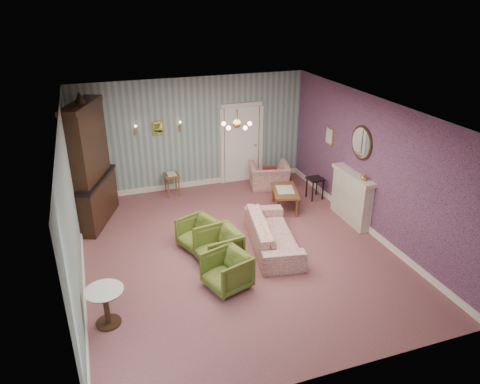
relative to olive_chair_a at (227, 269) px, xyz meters
name	(u,v)px	position (x,y,z in m)	size (l,w,h in m)	color
floor	(237,250)	(0.57, 1.12, -0.36)	(7.00, 7.00, 0.00)	#854D51
ceiling	(237,110)	(0.57, 1.12, 2.54)	(7.00, 7.00, 0.00)	white
wall_back	(193,134)	(0.57, 4.62, 1.09)	(6.00, 6.00, 0.00)	slate
wall_front	(327,290)	(0.57, -2.38, 1.09)	(6.00, 6.00, 0.00)	slate
wall_left	(71,208)	(-2.43, 1.12, 1.09)	(7.00, 7.00, 0.00)	slate
wall_right	(372,166)	(3.57, 1.12, 1.09)	(7.00, 7.00, 0.00)	slate
wall_right_floral	(371,167)	(3.55, 1.12, 1.09)	(7.00, 7.00, 0.00)	#A95472
door	(241,143)	(1.87, 4.58, 0.72)	(1.12, 0.12, 2.16)	white
olive_chair_a	(227,269)	(0.00, 0.00, 0.00)	(0.71, 0.66, 0.73)	#516121
olive_chair_b	(218,246)	(0.08, 0.78, 0.02)	(0.76, 0.71, 0.78)	#516121
olive_chair_c	(197,232)	(-0.15, 1.51, -0.02)	(0.67, 0.63, 0.69)	#516121
sofa_chintz	(273,229)	(1.31, 1.01, 0.05)	(2.14, 0.62, 0.84)	#963C47
wingback_chair	(269,172)	(2.39, 3.85, 0.08)	(1.02, 0.66, 0.89)	#963C47
dresser	(88,161)	(-2.08, 3.37, 1.09)	(0.60, 1.74, 2.91)	black
fireplace	(351,197)	(3.43, 1.52, 0.22)	(0.30, 1.40, 1.16)	beige
mantel_vase	(364,177)	(3.41, 1.12, 0.87)	(0.15, 0.15, 0.15)	gold
oval_mirror	(361,143)	(3.53, 1.52, 1.49)	(0.04, 0.76, 0.84)	white
framed_print	(330,136)	(3.54, 2.87, 1.24)	(0.04, 0.34, 0.42)	gold
coffee_table	(285,199)	(2.25, 2.53, -0.11)	(0.56, 1.01, 0.51)	brown
side_table_black	(315,188)	(3.22, 2.84, -0.09)	(0.37, 0.37, 0.56)	black
pedestal_table	(106,307)	(-2.08, -0.31, -0.04)	(0.60, 0.60, 0.66)	black
nesting_table	(172,184)	(-0.13, 4.27, -0.07)	(0.35, 0.45, 0.59)	brown
gilt_mirror_back	(158,128)	(-0.33, 4.58, 1.34)	(0.28, 0.06, 0.36)	gold
sconce_left	(136,130)	(-0.88, 4.56, 1.34)	(0.16, 0.12, 0.30)	gold
sconce_right	(180,126)	(0.22, 4.56, 1.34)	(0.16, 0.12, 0.30)	gold
chandelier	(237,125)	(0.57, 1.12, 2.27)	(0.56, 0.56, 0.36)	gold
burgundy_cushion	(270,173)	(2.34, 3.70, 0.12)	(0.38, 0.10, 0.38)	maroon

